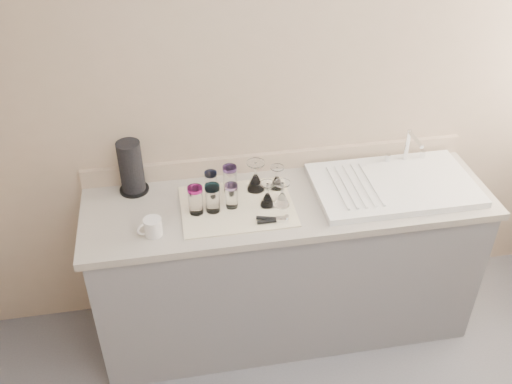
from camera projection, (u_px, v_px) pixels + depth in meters
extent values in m
cube|color=tan|center=(278.00, 109.00, 2.90)|extent=(3.50, 0.04, 2.50)
cube|color=slate|center=(286.00, 267.00, 3.14)|extent=(2.00, 0.60, 0.86)
cube|color=gray|center=(289.00, 202.00, 2.87)|extent=(2.06, 0.62, 0.04)
cube|color=white|center=(393.00, 185.00, 2.93)|extent=(0.82, 0.50, 0.03)
cylinder|color=silver|center=(407.00, 145.00, 3.05)|extent=(0.02, 0.02, 0.18)
cylinder|color=silver|center=(416.00, 139.00, 2.94)|extent=(0.02, 0.16, 0.02)
cylinder|color=silver|center=(388.00, 158.00, 3.07)|extent=(0.03, 0.03, 0.04)
cylinder|color=silver|center=(423.00, 154.00, 3.10)|extent=(0.03, 0.03, 0.04)
cube|color=white|center=(237.00, 206.00, 2.81)|extent=(0.55, 0.42, 0.01)
cylinder|color=white|center=(211.00, 184.00, 2.86)|extent=(0.06, 0.06, 0.11)
cylinder|color=blue|center=(211.00, 174.00, 2.82)|extent=(0.06, 0.06, 0.02)
cylinder|color=white|center=(230.00, 180.00, 2.87)|extent=(0.07, 0.07, 0.12)
cylinder|color=#734BAF|center=(230.00, 168.00, 2.83)|extent=(0.07, 0.07, 0.02)
cylinder|color=white|center=(196.00, 202.00, 2.72)|extent=(0.07, 0.07, 0.13)
cylinder|color=#EC19B9|center=(195.00, 189.00, 2.68)|extent=(0.07, 0.07, 0.02)
cylinder|color=white|center=(213.00, 200.00, 2.74)|extent=(0.07, 0.07, 0.13)
cylinder|color=#3595C1|center=(212.00, 187.00, 2.69)|extent=(0.07, 0.07, 0.02)
cylinder|color=white|center=(232.00, 197.00, 2.77)|extent=(0.06, 0.06, 0.11)
cylinder|color=#A984D8|center=(231.00, 186.00, 2.73)|extent=(0.06, 0.06, 0.02)
cone|color=white|center=(256.00, 182.00, 2.89)|extent=(0.09, 0.09, 0.09)
cylinder|color=white|center=(256.00, 170.00, 2.85)|extent=(0.01, 0.01, 0.07)
cylinder|color=white|center=(256.00, 163.00, 2.82)|extent=(0.09, 0.09, 0.01)
cone|color=white|center=(277.00, 182.00, 2.91)|extent=(0.07, 0.07, 0.07)
cylinder|color=white|center=(277.00, 172.00, 2.88)|extent=(0.01, 0.01, 0.05)
cylinder|color=white|center=(277.00, 168.00, 2.86)|extent=(0.07, 0.07, 0.01)
cone|color=white|center=(267.00, 199.00, 2.79)|extent=(0.07, 0.07, 0.07)
cylinder|color=white|center=(268.00, 189.00, 2.75)|extent=(0.01, 0.01, 0.05)
cylinder|color=white|center=(268.00, 184.00, 2.73)|extent=(0.07, 0.07, 0.01)
cone|color=white|center=(282.00, 199.00, 2.79)|extent=(0.08, 0.08, 0.07)
cylinder|color=white|center=(282.00, 188.00, 2.75)|extent=(0.01, 0.01, 0.06)
cylinder|color=white|center=(283.00, 183.00, 2.73)|extent=(0.08, 0.08, 0.01)
cube|color=silver|center=(282.00, 219.00, 2.70)|extent=(0.06, 0.04, 0.02)
cylinder|color=black|center=(269.00, 221.00, 2.69)|extent=(0.12, 0.02, 0.02)
cylinder|color=black|center=(268.00, 218.00, 2.70)|extent=(0.12, 0.05, 0.02)
cylinder|color=silver|center=(153.00, 227.00, 2.61)|extent=(0.10, 0.10, 0.09)
torus|color=silver|center=(144.00, 229.00, 2.60)|extent=(0.07, 0.03, 0.07)
cylinder|color=black|center=(134.00, 189.00, 2.92)|extent=(0.15, 0.15, 0.01)
cylinder|color=black|center=(131.00, 166.00, 2.84)|extent=(0.12, 0.12, 0.27)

